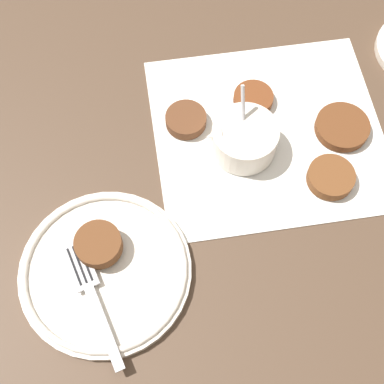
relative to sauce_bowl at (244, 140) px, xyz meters
The scene contains 10 objects.
ground_plane 0.08m from the sauce_bowl, 150.22° to the right, with size 4.00×4.00×0.00m, color #4C3828.
napkin 0.05m from the sauce_bowl, 150.54° to the right, with size 0.33×0.31×0.00m.
sauce_bowl is the anchor object (origin of this frame).
fritter_0 0.13m from the sauce_bowl, 150.49° to the left, with size 0.06×0.06×0.02m.
fritter_1 0.08m from the sauce_bowl, 109.14° to the right, with size 0.06×0.06×0.01m.
fritter_2 0.14m from the sauce_bowl, behind, with size 0.08×0.08×0.01m.
fritter_3 0.09m from the sauce_bowl, 33.11° to the right, with size 0.06×0.06×0.02m.
serving_plate 0.25m from the sauce_bowl, 39.11° to the left, with size 0.22×0.22×0.02m.
fritter_on_plate 0.24m from the sauce_bowl, 33.18° to the left, with size 0.06×0.06×0.02m.
fork 0.28m from the sauce_bowl, 40.58° to the left, with size 0.07×0.17×0.00m.
Camera 1 is at (0.17, 0.40, 0.65)m, focal length 50.00 mm.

